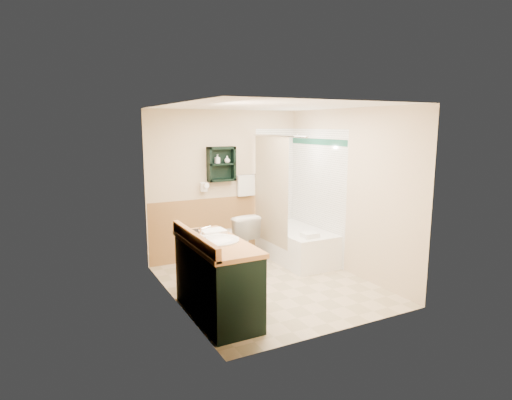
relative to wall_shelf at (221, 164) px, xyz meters
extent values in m
plane|color=#C7B391|center=(0.10, -1.41, -1.55)|extent=(3.00, 3.00, 0.00)
cube|color=beige|center=(0.10, 0.11, -0.35)|extent=(2.60, 0.04, 2.40)
cube|color=beige|center=(-1.22, -1.41, -0.35)|extent=(0.04, 3.00, 2.40)
cube|color=beige|center=(1.42, -1.41, -0.35)|extent=(0.04, 3.00, 2.40)
cube|color=white|center=(0.10, -1.41, 0.87)|extent=(2.60, 3.00, 0.04)
cube|color=black|center=(0.00, 0.00, 0.00)|extent=(0.45, 0.15, 0.55)
cylinder|color=silver|center=(0.63, -0.66, 0.45)|extent=(0.03, 1.60, 0.03)
cube|color=black|center=(-0.89, -1.95, -1.11)|extent=(0.59, 1.39, 0.88)
cube|color=white|center=(1.03, -0.60, -1.29)|extent=(0.77, 1.50, 0.51)
imported|color=white|center=(0.13, -0.26, -1.16)|extent=(0.51, 0.83, 0.78)
cube|color=silver|center=(-0.80, -1.61, -0.65)|extent=(0.29, 0.23, 0.04)
imported|color=black|center=(-1.06, -1.49, -0.55)|extent=(0.17, 0.03, 0.23)
cube|color=silver|center=(0.92, -1.15, -1.00)|extent=(0.23, 0.19, 0.07)
imported|color=white|center=(-0.07, -0.01, 0.05)|extent=(0.09, 0.15, 0.06)
imported|color=white|center=(0.10, -0.01, 0.06)|extent=(0.13, 0.14, 0.09)
camera|label=1|loc=(-2.63, -6.26, 0.61)|focal=30.00mm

